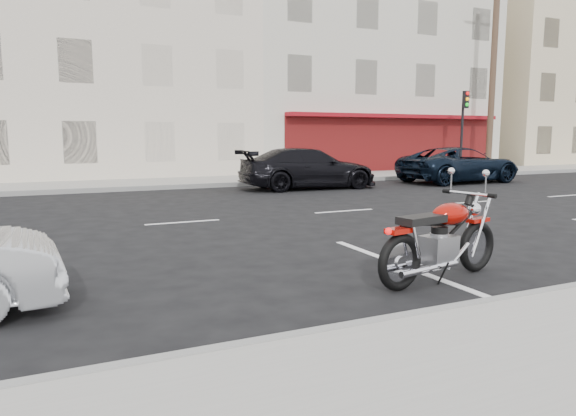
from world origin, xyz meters
name	(u,v)px	position (x,y,z in m)	size (l,w,h in m)	color
ground	(269,216)	(0.00, 0.00, 0.00)	(120.00, 120.00, 0.00)	black
sidewalk_far	(38,188)	(-5.00, 8.70, 0.07)	(80.00, 3.40, 0.15)	gray
curb_far	(36,193)	(-5.00, 7.00, 0.08)	(80.00, 0.12, 0.16)	gray
bldg_cream	(102,55)	(-2.00, 16.30, 5.75)	(12.00, 12.00, 11.50)	beige
bldg_corner	(336,60)	(11.00, 16.30, 6.25)	(14.00, 12.00, 12.50)	beige
bldg_far_east	(520,84)	(26.00, 16.30, 5.50)	(12.00, 12.00, 11.00)	beige
utility_pole	(493,77)	(15.50, 8.60, 4.74)	(1.80, 0.30, 9.00)	#422D1E
traffic_light	(463,121)	(13.50, 8.33, 2.56)	(0.26, 0.30, 3.80)	black
fire_hydrant	(435,164)	(12.00, 8.50, 0.53)	(0.20, 0.20, 0.72)	beige
motorcycle	(478,235)	(0.74, -5.66, 0.51)	(2.19, 0.81, 1.11)	black
suv_far	(459,165)	(10.23, 4.95, 0.70)	(2.33, 5.05, 1.40)	black
car_far	(308,168)	(3.67, 5.28, 0.71)	(1.99, 4.90, 1.42)	black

